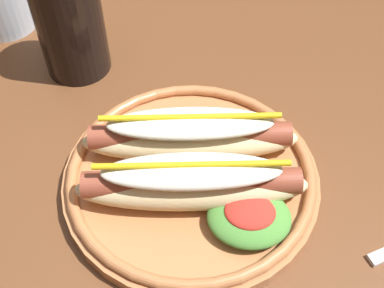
# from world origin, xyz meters

# --- Properties ---
(dining_table) EXTENTS (1.40, 0.97, 0.74)m
(dining_table) POSITION_xyz_m (0.00, 0.00, 0.65)
(dining_table) COLOR brown
(dining_table) RESTS_ON ground_plane
(hot_dog_plate) EXTENTS (0.27, 0.27, 0.08)m
(hot_dog_plate) POSITION_xyz_m (-0.03, -0.07, 0.77)
(hot_dog_plate) COLOR #B77042
(hot_dog_plate) RESTS_ON dining_table
(soda_cup) EXTENTS (0.08, 0.08, 0.14)m
(soda_cup) POSITION_xyz_m (-0.19, 0.12, 0.81)
(soda_cup) COLOR black
(soda_cup) RESTS_ON dining_table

